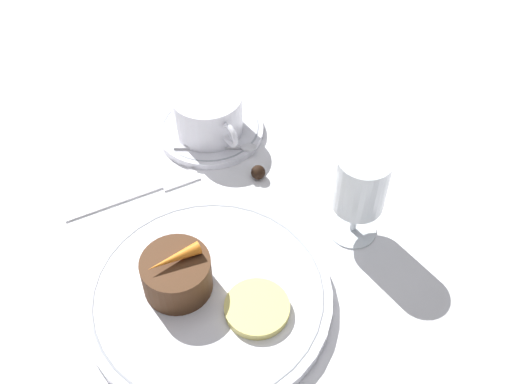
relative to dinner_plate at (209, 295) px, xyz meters
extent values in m
plane|color=white|center=(0.01, 0.05, -0.01)|extent=(3.00, 3.00, 0.00)
cylinder|color=white|center=(0.00, 0.00, 0.00)|extent=(0.27, 0.27, 0.01)
torus|color=#999EA8|center=(0.00, 0.00, 0.00)|extent=(0.25, 0.25, 0.00)
cylinder|color=white|center=(-0.23, 0.14, 0.00)|extent=(0.15, 0.15, 0.01)
torus|color=#999EA8|center=(-0.23, 0.14, 0.00)|extent=(0.14, 0.14, 0.00)
cylinder|color=white|center=(-0.23, 0.14, 0.03)|extent=(0.09, 0.09, 0.06)
cylinder|color=#9E7A4C|center=(-0.23, 0.14, 0.04)|extent=(0.08, 0.08, 0.05)
torus|color=white|center=(-0.17, 0.14, 0.03)|extent=(0.04, 0.01, 0.04)
cube|color=silver|center=(-0.20, 0.12, 0.00)|extent=(0.05, 0.08, 0.00)
ellipsoid|color=silver|center=(-0.17, 0.16, 0.00)|extent=(0.02, 0.03, 0.00)
cylinder|color=silver|center=(0.01, 0.19, -0.01)|extent=(0.06, 0.06, 0.01)
cylinder|color=silver|center=(0.01, 0.19, 0.02)|extent=(0.01, 0.01, 0.04)
cylinder|color=silver|center=(0.01, 0.19, 0.08)|extent=(0.06, 0.06, 0.07)
cylinder|color=maroon|center=(0.01, 0.19, 0.06)|extent=(0.05, 0.05, 0.04)
cube|color=silver|center=(-0.19, -0.03, -0.01)|extent=(0.02, 0.13, 0.01)
cube|color=silver|center=(-0.18, 0.06, -0.01)|extent=(0.03, 0.05, 0.01)
cylinder|color=#4C2D19|center=(-0.03, -0.02, 0.03)|extent=(0.08, 0.08, 0.04)
cone|color=orange|center=(-0.03, -0.02, 0.06)|extent=(0.02, 0.06, 0.01)
cylinder|color=#EFE075|center=(0.05, 0.03, 0.01)|extent=(0.07, 0.07, 0.01)
sphere|color=black|center=(-0.12, 0.15, 0.00)|extent=(0.02, 0.02, 0.02)
camera|label=1|loc=(0.32, -0.15, 0.56)|focal=42.00mm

